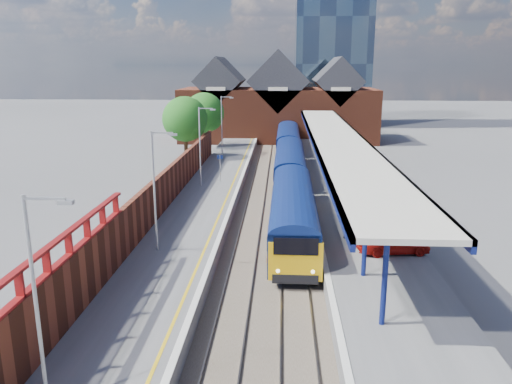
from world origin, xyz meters
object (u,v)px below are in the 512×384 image
train (289,149)px  lamp_post_c (201,142)px  platform_sign (220,163)px  parked_car_dark (376,233)px  parked_car_blue (363,174)px  parked_car_silver (358,198)px  lamp_post_a (39,293)px  parked_car_red (393,241)px  lamp_post_d (223,122)px  lamp_post_b (156,184)px

train → lamp_post_c: size_ratio=9.42×
platform_sign → parked_car_dark: (11.52, -15.94, -1.13)m
lamp_post_c → platform_sign: lamp_post_c is taller
parked_car_blue → train: bearing=32.4°
parked_car_blue → parked_car_silver: bearing=168.1°
train → parked_car_silver: train is taller
lamp_post_a → parked_car_blue: bearing=66.1°
platform_sign → parked_car_dark: platform_sign is taller
parked_car_red → parked_car_blue: 18.92m
lamp_post_d → lamp_post_a: bearing=-90.0°
platform_sign → parked_car_silver: 14.03m
parked_car_silver → parked_car_dark: (-0.10, -8.16, -0.07)m
lamp_post_a → lamp_post_c: same height
train → platform_sign: bearing=-119.0°
train → parked_car_dark: size_ratio=17.04×
lamp_post_a → parked_car_red: bearing=46.6°
lamp_post_a → platform_sign: (1.36, 32.00, -2.30)m
lamp_post_c → parked_car_blue: bearing=12.3°
parked_car_silver → parked_car_blue: size_ratio=0.94×
lamp_post_a → parked_car_red: (13.53, 14.32, -3.28)m
lamp_post_c → parked_car_dark: (12.88, -13.94, -3.43)m
parked_car_silver → lamp_post_c: bearing=76.3°
lamp_post_c → platform_sign: bearing=55.7°
lamp_post_b → platform_sign: 18.20m
train → parked_car_dark: 28.10m
lamp_post_a → lamp_post_c: 30.00m
lamp_post_b → parked_car_dark: bearing=9.1°
lamp_post_d → train: bearing=-16.3°
parked_car_red → parked_car_blue: size_ratio=1.03×
lamp_post_b → platform_sign: (1.36, 18.00, -2.30)m
platform_sign → parked_car_silver: platform_sign is taller
parked_car_silver → parked_car_dark: 8.16m
lamp_post_b → lamp_post_d: same height
platform_sign → parked_car_dark: 19.70m
train → lamp_post_b: 30.85m
parked_car_dark → train: bearing=25.8°
lamp_post_c → parked_car_dark: lamp_post_c is taller
train → platform_sign: size_ratio=26.37×
lamp_post_d → parked_car_dark: bearing=-66.7°
lamp_post_a → lamp_post_d: 46.00m
lamp_post_b → parked_car_silver: bearing=38.2°
parked_car_silver → parked_car_dark: size_ratio=0.99×
lamp_post_c → parked_car_red: lamp_post_c is taller
lamp_post_b → parked_car_red: size_ratio=1.68×
lamp_post_d → lamp_post_b: bearing=-90.0°
lamp_post_a → lamp_post_c: bearing=90.0°
platform_sign → lamp_post_c: bearing=-124.3°
parked_car_dark → parked_car_blue: 17.25m
lamp_post_c → parked_car_red: 20.97m
train → parked_car_blue: train is taller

